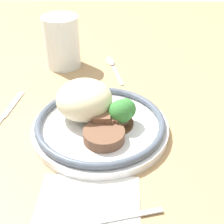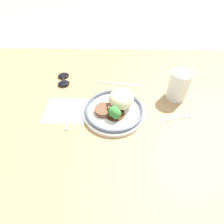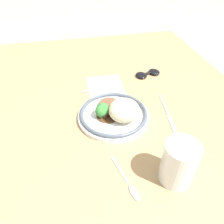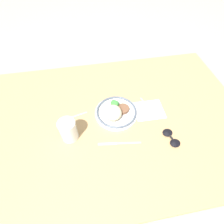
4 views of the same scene
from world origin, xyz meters
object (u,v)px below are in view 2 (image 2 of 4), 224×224
at_px(knife, 121,84).
at_px(sunglasses, 64,79).
at_px(plate, 116,108).
at_px(fork, 66,110).
at_px(spoon, 183,117).
at_px(juice_glass, 178,87).

distance_m(knife, sunglasses, 0.27).
bearing_deg(plate, sunglasses, 140.52).
height_order(knife, sunglasses, sunglasses).
distance_m(fork, spoon, 0.45).
distance_m(plate, juice_glass, 0.27).
height_order(plate, spoon, plate).
relative_size(juice_glass, sunglasses, 0.99).
distance_m(plate, knife, 0.19).
relative_size(juice_glass, spoon, 0.83).
xyz_separation_m(knife, spoon, (0.23, -0.20, 0.00)).
relative_size(fork, sunglasses, 1.41).
xyz_separation_m(fork, knife, (0.22, 0.17, -0.00)).
bearing_deg(plate, spoon, -4.02).
bearing_deg(juice_glass, fork, -168.43).
relative_size(plate, sunglasses, 1.97).
height_order(plate, fork, plate).
xyz_separation_m(plate, knife, (0.02, 0.18, -0.02)).
bearing_deg(plate, juice_glass, 21.53).
height_order(plate, sunglasses, plate).
distance_m(plate, spoon, 0.26).
bearing_deg(juice_glass, spoon, -88.73).
xyz_separation_m(knife, sunglasses, (-0.27, 0.02, 0.01)).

